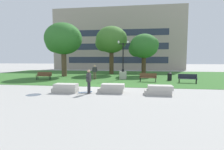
{
  "coord_description": "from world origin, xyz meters",
  "views": [
    {
      "loc": [
        2.99,
        -14.89,
        2.47
      ],
      "look_at": [
        1.09,
        -1.4,
        1.2
      ],
      "focal_mm": 28.0,
      "sensor_mm": 36.0,
      "label": 1
    }
  ],
  "objects": [
    {
      "name": "tree_far_left",
      "position": [
        -1.06,
        12.88,
        5.4
      ],
      "size": [
        5.19,
        4.94,
        7.57
      ],
      "color": "#4C3823",
      "rests_on": "grass_lawn"
    },
    {
      "name": "tree_far_right",
      "position": [
        4.0,
        11.48,
        4.26
      ],
      "size": [
        4.37,
        4.17,
        6.09
      ],
      "color": "#42301E",
      "rests_on": "grass_lawn"
    },
    {
      "name": "ground_plane",
      "position": [
        0.0,
        0.0,
        0.0
      ],
      "size": [
        140.0,
        140.0,
        0.0
      ],
      "primitive_type": "plane",
      "color": "#A3A09B"
    },
    {
      "name": "trash_bin",
      "position": [
        6.73,
        5.51,
        0.5
      ],
      "size": [
        0.49,
        0.49,
        0.96
      ],
      "color": "black",
      "rests_on": "grass_lawn"
    },
    {
      "name": "puddle",
      "position": [
        -3.99,
        -3.96,
        0.0
      ],
      "size": [
        1.01,
        1.01,
        0.01
      ],
      "primitive_type": "cylinder",
      "color": "#47515B",
      "rests_on": "ground"
    },
    {
      "name": "grass_lawn",
      "position": [
        0.0,
        10.0,
        0.01
      ],
      "size": [
        40.0,
        20.0,
        0.02
      ],
      "primitive_type": "cube",
      "color": "#336628",
      "rests_on": "ground"
    },
    {
      "name": "concrete_block_right",
      "position": [
        4.53,
        -2.63,
        0.31
      ],
      "size": [
        1.9,
        0.9,
        0.64
      ],
      "color": "#B2ADA3",
      "rests_on": "ground"
    },
    {
      "name": "person_skateboarder",
      "position": [
        -0.34,
        -2.99,
        0.97
      ],
      "size": [
        0.27,
        0.6,
        1.71
      ],
      "color": "#28282D",
      "rests_on": "ground"
    },
    {
      "name": "concrete_block_left",
      "position": [
        1.21,
        -2.37,
        0.31
      ],
      "size": [
        1.9,
        0.9,
        0.64
      ],
      "color": "#B2ADA3",
      "rests_on": "ground"
    },
    {
      "name": "building_facade_distant",
      "position": [
        -1.43,
        24.5,
        6.93
      ],
      "size": [
        29.79,
        1.03,
        13.87
      ],
      "color": "gray",
      "rests_on": "ground"
    },
    {
      "name": "tree_near_left",
      "position": [
        -7.12,
        8.38,
        5.15
      ],
      "size": [
        5.34,
        5.09,
        7.37
      ],
      "color": "brown",
      "rests_on": "grass_lawn"
    },
    {
      "name": "skateboard",
      "position": [
        -0.65,
        -2.96,
        0.09
      ],
      "size": [
        1.02,
        0.57,
        0.14
      ],
      "color": "#2D4C75",
      "rests_on": "ground"
    },
    {
      "name": "park_bench_far_left",
      "position": [
        -7.8,
        4.23,
        0.54
      ],
      "size": [
        1.8,
        0.55,
        0.9
      ],
      "color": "brown",
      "rests_on": "grass_lawn"
    },
    {
      "name": "park_bench_near_right",
      "position": [
        4.22,
        4.0,
        0.54
      ],
      "size": [
        1.84,
        0.69,
        0.9
      ],
      "color": "brown",
      "rests_on": "grass_lawn"
    },
    {
      "name": "park_bench_near_left",
      "position": [
        8.14,
        3.63,
        0.54
      ],
      "size": [
        1.86,
        0.79,
        0.9
      ],
      "color": "#1E232D",
      "rests_on": "grass_lawn"
    },
    {
      "name": "person_bystander_near_lawn",
      "position": [
        -1.95,
        5.38,
        0.98
      ],
      "size": [
        0.71,
        0.24,
        1.71
      ],
      "color": "brown",
      "rests_on": "grass_lawn"
    },
    {
      "name": "concrete_block_center",
      "position": [
        -2.17,
        -2.78,
        0.31
      ],
      "size": [
        1.8,
        0.9,
        0.64
      ],
      "color": "#B2ADA3",
      "rests_on": "ground"
    },
    {
      "name": "lamp_post_center",
      "position": [
        1.38,
        6.1,
        0.99
      ],
      "size": [
        1.32,
        0.8,
        4.71
      ],
      "color": "#ADA89E",
      "rests_on": "grass_lawn"
    }
  ]
}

